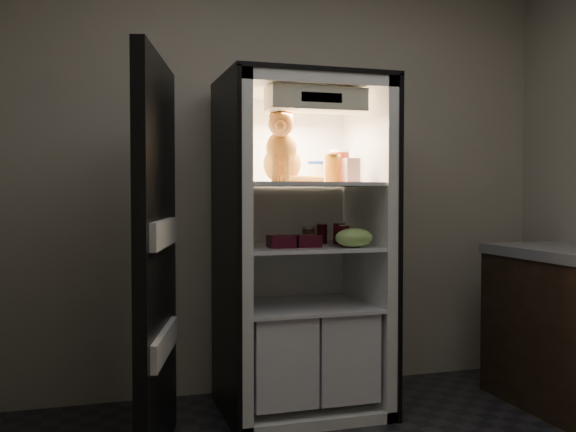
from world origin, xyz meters
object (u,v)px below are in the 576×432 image
cream_carton (351,170)px  mayo_tub (315,172)px  tabby_cat (282,155)px  salsa_jar (332,169)px  grape_bag (354,238)px  parmesan_shaker (289,167)px  refrigerator (300,270)px  condiment_jar (309,235)px  berry_box_right (307,241)px  soda_can_c (344,235)px  soda_can_a (322,233)px  soda_can_b (339,233)px  pepper_jar (340,167)px  berry_box_left (281,241)px

cream_carton → mayo_tub: bearing=122.3°
tabby_cat → salsa_jar: 0.29m
tabby_cat → grape_bag: bearing=-9.5°
parmesan_shaker → cream_carton: size_ratio=1.37×
refrigerator → tabby_cat: bearing=-147.0°
salsa_jar → grape_bag: 0.41m
condiment_jar → berry_box_right: 0.22m
soda_can_c → grape_bag: bearing=-89.7°
soda_can_a → soda_can_b: (0.07, -0.08, 0.00)m
cream_carton → soda_can_a: 0.43m
refrigerator → soda_can_b: refrigerator is taller
refrigerator → tabby_cat: size_ratio=4.59×
parmesan_shaker → soda_can_c: parmesan_shaker is taller
tabby_cat → berry_box_right: tabby_cat is taller
soda_can_b → parmesan_shaker: bearing=172.1°
soda_can_b → condiment_jar: 0.18m
salsa_jar → soda_can_b: bearing=50.1°
refrigerator → mayo_tub: refrigerator is taller
tabby_cat → soda_can_a: size_ratio=3.56×
tabby_cat → cream_carton: size_ratio=3.07×
berry_box_right → refrigerator: bearing=85.2°
cream_carton → soda_can_b: cream_carton is taller
soda_can_a → parmesan_shaker: bearing=-169.9°
grape_bag → cream_carton: bearing=78.4°
pepper_jar → berry_box_left: (-0.41, -0.19, -0.41)m
soda_can_a → grape_bag: size_ratio=0.55×
pepper_jar → grape_bag: (-0.03, -0.28, -0.39)m
berry_box_right → soda_can_c: bearing=10.4°
cream_carton → soda_can_c: 0.36m
condiment_jar → berry_box_right: bearing=-111.1°
tabby_cat → soda_can_b: 0.57m
cream_carton → condiment_jar: 0.46m
tabby_cat → soda_can_a: tabby_cat is taller
soda_can_a → grape_bag: (0.07, -0.31, -0.01)m
parmesan_shaker → berry_box_left: size_ratio=1.38×
soda_can_c → condiment_jar: bearing=134.3°
soda_can_b → soda_can_c: soda_can_b is taller
refrigerator → berry_box_right: size_ratio=14.52×
soda_can_a → berry_box_right: soda_can_a is taller
soda_can_a → soda_can_c: bearing=-66.7°
parmesan_shaker → soda_can_b: parmesan_shaker is taller
condiment_jar → grape_bag: bearing=-62.8°
parmesan_shaker → refrigerator: bearing=-0.4°
soda_can_c → soda_can_a: bearing=113.3°
mayo_tub → soda_can_c: (0.11, -0.16, -0.36)m
soda_can_c → mayo_tub: bearing=126.0°
salsa_jar → mayo_tub: bearing=104.9°
salsa_jar → grape_bag: bearing=-62.8°
salsa_jar → berry_box_left: size_ratio=1.18×
refrigerator → soda_can_c: 0.32m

